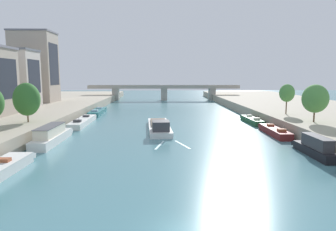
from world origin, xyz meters
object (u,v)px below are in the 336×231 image
Objects in this scene: moored_boat_left_upstream at (98,112)px; moored_boat_right_lone at (274,131)px; tree_right_distant at (315,99)px; tree_right_by_lamp at (287,93)px; barge_midriver at (159,126)px; moored_boat_left_far at (52,136)px; moored_boat_left_end at (83,121)px; bridge_far at (164,90)px; moored_boat_right_midway at (252,120)px; moored_boat_right_end at (315,147)px; tree_left_midway at (27,99)px.

moored_boat_right_lone reaches higher than moored_boat_left_upstream.
moored_boat_left_upstream is 2.29× the size of tree_right_distant.
tree_right_by_lamp is (45.78, -20.56, 6.51)m from moored_boat_left_upstream.
barge_midriver is at bearing -55.51° from moored_boat_left_upstream.
moored_boat_left_end is (0.17, 18.81, -0.60)m from moored_boat_left_far.
moored_boat_left_upstream is 51.67m from bridge_far.
moored_boat_right_midway is at bearing 22.13° from barge_midriver.
moored_boat_left_end is 48.12m from tree_right_distant.
moored_boat_right_end is 48.14m from tree_left_midway.
barge_midriver is at bearing -157.87° from moored_boat_right_midway.
moored_boat_right_midway is 67.87m from bridge_far.
tree_left_midway reaches higher than moored_boat_right_lone.
barge_midriver is 2.75× the size of tree_left_midway.
tree_left_midway is 0.11× the size of bridge_far.
tree_right_by_lamp is (27.98, 5.34, 6.32)m from barge_midriver.
bridge_far is (19.29, 84.57, 3.10)m from moored_boat_left_far.
barge_midriver is at bearing 166.82° from moored_boat_right_lone.
moored_boat_right_end is 14.73m from moored_boat_right_lone.
moored_boat_left_upstream is at bearing 130.69° from moored_boat_right_end.
moored_boat_left_end is at bearing 161.69° from moored_boat_right_lone.
moored_boat_right_midway is at bearing 152.05° from tree_right_by_lamp.
tree_right_distant is 11.37m from tree_right_by_lamp.
tree_left_midway is (-45.48, 0.24, 6.03)m from moored_boat_right_lone.
moored_boat_left_far is 10.45m from tree_left_midway.
tree_left_midway is at bearing -168.94° from tree_right_by_lamp.
moored_boat_right_end is 26.61m from tree_right_by_lamp.
moored_boat_right_lone is (38.89, -12.87, 0.01)m from moored_boat_left_end.
moored_boat_left_upstream is 50.05m from moored_boat_right_lone.
barge_midriver is 1.43× the size of moored_boat_left_far.
moored_boat_left_end is 1.36× the size of moored_boat_right_lone.
moored_boat_left_far is (-17.52, -10.99, 0.42)m from barge_midriver.
tree_right_by_lamp is at bearing 75.48° from moored_boat_right_end.
moored_boat_left_upstream is at bearing 156.45° from moored_boat_right_midway.
moored_boat_right_lone is 13.80m from moored_boat_right_midway.
tree_right_distant is (46.11, -31.92, 6.18)m from moored_boat_left_upstream.
bridge_far is (-19.71, 93.35, 3.16)m from moored_boat_right_end.
tree_left_midway is 1.05× the size of tree_right_distant.
bridge_far is at bearing 73.79° from moored_boat_left_end.
tree_right_distant reaches higher than moored_boat_left_end.
tree_right_by_lamp reaches higher than moored_boat_left_far.
tree_right_by_lamp is at bearing -24.19° from moored_boat_left_upstream.
moored_boat_right_lone is 1.87× the size of tree_right_by_lamp.
moored_boat_left_upstream is at bearing 78.68° from tree_left_midway.
moored_boat_right_lone is 1.72× the size of tree_left_midway.
moored_boat_left_far is 46.44m from tree_right_distant.
tree_right_distant is at bearing -16.86° from moored_boat_left_end.
tree_right_distant is at bearing -1.33° from tree_left_midway.
tree_right_distant reaches higher than barge_midriver.
moored_boat_right_midway is (0.00, 13.80, -0.02)m from moored_boat_right_lone.
moored_boat_left_end is 68.58m from bridge_far.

